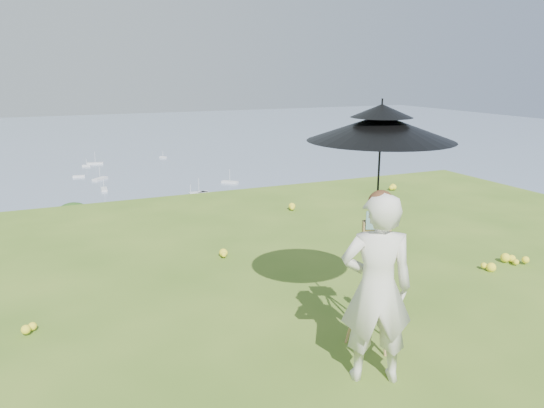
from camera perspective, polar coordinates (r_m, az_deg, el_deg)
name	(u,v)px	position (r m, az deg, el deg)	size (l,w,h in m)	color
ground	(386,323)	(6.16, 12.15, -12.42)	(14.00, 14.00, 0.00)	#456C1F
shoreline_tier	(83,329)	(88.41, -19.70, -12.57)	(170.00, 28.00, 8.00)	#686453
bay_water	(49,157)	(247.17, -22.90, 4.64)	(700.00, 700.00, 0.00)	slate
slope_trees	(104,307)	(43.33, -17.63, -10.56)	(110.00, 50.00, 6.00)	#1B4514
harbor_town	(79,290)	(85.76, -20.07, -8.68)	(110.00, 22.00, 5.00)	silver
moored_boats	(10,200)	(169.60, -26.37, 0.41)	(140.00, 140.00, 0.70)	silver
wildflowers	(373,309)	(6.31, 10.83, -11.05)	(10.00, 10.50, 0.12)	yellow
painter	(377,289)	(4.78, 11.18, -8.93)	(0.64, 0.42, 1.75)	silver
field_easel	(374,279)	(5.40, 10.92, -7.93)	(0.54, 0.54, 1.43)	olive
sun_umbrella	(379,168)	(5.12, 11.43, 3.79)	(1.38, 1.38, 1.30)	black
painter_cap	(381,197)	(4.52, 11.68, 0.70)	(0.21, 0.26, 0.10)	#CE717C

